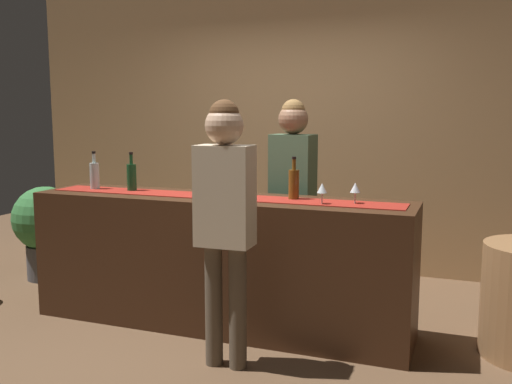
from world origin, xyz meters
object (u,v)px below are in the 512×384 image
at_px(wine_glass_near_customer, 322,189).
at_px(wine_bottle_green, 132,177).
at_px(wine_glass_mid_counter, 355,188).
at_px(potted_plant_tall, 45,226).
at_px(wine_bottle_clear, 95,175).
at_px(bartender, 293,181).
at_px(wine_bottle_amber, 294,184).
at_px(customer_sipping, 225,206).

bearing_deg(wine_glass_near_customer, wine_bottle_green, 175.73).
bearing_deg(wine_glass_mid_counter, potted_plant_tall, 170.54).
height_order(wine_bottle_clear, bartender, bartender).
bearing_deg(wine_bottle_amber, bartender, 107.83).
height_order(customer_sipping, potted_plant_tall, customer_sipping).
height_order(bartender, customer_sipping, bartender).
xyz_separation_m(wine_bottle_green, wine_glass_mid_counter, (1.74, -0.02, -0.01)).
height_order(wine_glass_near_customer, wine_glass_mid_counter, same).
bearing_deg(bartender, customer_sipping, 94.28).
height_order(wine_bottle_green, bartender, bartender).
bearing_deg(customer_sipping, wine_bottle_amber, 70.05).
distance_m(wine_bottle_amber, bartender, 0.54).
relative_size(bartender, customer_sipping, 1.01).
bearing_deg(wine_glass_near_customer, bartender, 121.68).
relative_size(wine_glass_mid_counter, bartender, 0.09).
bearing_deg(customer_sipping, wine_bottle_clear, 154.16).
xyz_separation_m(wine_bottle_clear, bartender, (1.47, 0.56, -0.05)).
xyz_separation_m(wine_bottle_clear, wine_glass_mid_counter, (2.07, 0.01, -0.01)).
bearing_deg(wine_glass_mid_counter, wine_bottle_green, 179.45).
xyz_separation_m(wine_bottle_amber, wine_glass_near_customer, (0.24, -0.14, -0.01)).
height_order(wine_bottle_amber, wine_glass_near_customer, wine_bottle_amber).
distance_m(wine_bottle_green, bartender, 1.26).
bearing_deg(wine_glass_mid_counter, wine_bottle_clear, -179.85).
xyz_separation_m(wine_bottle_amber, wine_bottle_green, (-1.30, -0.02, 0.00)).
relative_size(wine_bottle_green, wine_glass_mid_counter, 2.10).
xyz_separation_m(wine_bottle_clear, wine_glass_near_customer, (1.87, -0.09, -0.01)).
bearing_deg(wine_bottle_clear, bartender, 20.94).
relative_size(wine_bottle_green, wine_glass_near_customer, 2.10).
xyz_separation_m(wine_bottle_amber, wine_bottle_clear, (-1.63, -0.05, 0.00)).
relative_size(wine_glass_near_customer, bartender, 0.09).
bearing_deg(wine_bottle_amber, wine_bottle_clear, -178.39).
height_order(wine_glass_mid_counter, bartender, bartender).
relative_size(wine_glass_mid_counter, customer_sipping, 0.09).
relative_size(bartender, potted_plant_tall, 1.90).
bearing_deg(wine_glass_near_customer, customer_sipping, -130.62).
distance_m(bartender, potted_plant_tall, 2.48).
xyz_separation_m(bartender, customer_sipping, (-0.06, -1.20, -0.02)).
height_order(wine_bottle_amber, wine_bottle_green, same).
bearing_deg(bartender, wine_bottle_clear, 28.15).
bearing_deg(wine_bottle_amber, wine_bottle_green, -178.97).
bearing_deg(bartender, potted_plant_tall, 8.42).
relative_size(wine_bottle_amber, customer_sipping, 0.18).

